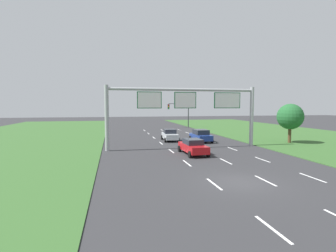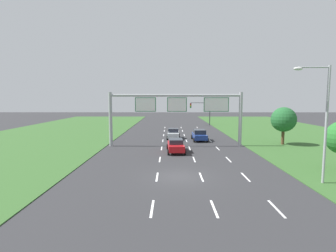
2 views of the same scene
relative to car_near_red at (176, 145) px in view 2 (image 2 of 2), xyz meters
The scene contains 11 objects.
ground_plane 9.82m from the car_near_red, 89.77° to the right, with size 200.00×200.00×0.00m, color #2D2D30.
lane_dashes_inner_left 2.04m from the car_near_red, 155.12° to the right, with size 0.14×56.40×0.01m.
lane_dashes_inner_right 2.11m from the car_near_red, 23.91° to the right, with size 0.14×56.40×0.01m.
lane_dashes_slip 5.40m from the car_near_red, ahead, with size 0.14×56.40×0.01m.
car_near_red is the anchor object (origin of this frame).
car_lead_silver 9.16m from the car_near_red, 66.09° to the left, with size 2.17×4.30×1.64m.
car_mid_lane 10.19m from the car_near_red, 90.61° to the left, with size 2.09×4.12×1.61m.
sign_gantry 5.60m from the car_near_red, 85.50° to the left, with size 17.24×0.44×7.00m.
traffic_light_mast 32.12m from the car_near_red, 77.74° to the left, with size 4.76×0.49×5.60m.
street_lamp 15.79m from the car_near_red, 48.54° to the right, with size 2.61×0.32×8.50m.
roadside_tree_mid 15.50m from the car_near_red, 18.47° to the left, with size 3.28×3.28×5.06m.
Camera 2 is at (-0.78, -20.19, 6.16)m, focal length 28.00 mm.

